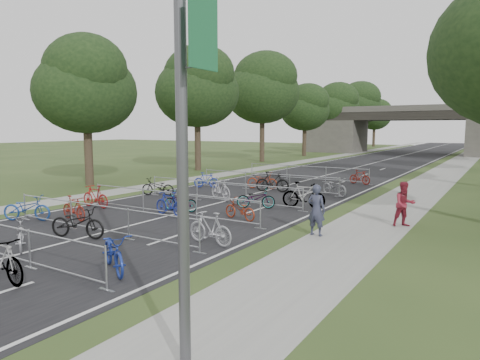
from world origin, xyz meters
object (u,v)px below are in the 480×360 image
object	(u,v)px
pedestrian_a	(316,210)
pedestrian_b	(404,204)
overpass_bridge	(411,130)
lamppost	(183,97)

from	to	relation	value
pedestrian_a	pedestrian_b	size ratio (longest dim) A/B	1.05
overpass_bridge	pedestrian_a	world-z (taller)	overpass_bridge
overpass_bridge	lamppost	xyz separation A→B (m)	(8.33, -63.00, 0.75)
pedestrian_b	overpass_bridge	bearing A→B (deg)	62.51
pedestrian_a	pedestrian_b	distance (m)	3.93
lamppost	pedestrian_a	distance (m)	9.87
overpass_bridge	lamppost	world-z (taller)	lamppost
lamppost	overpass_bridge	bearing A→B (deg)	97.53
overpass_bridge	lamppost	distance (m)	63.55
pedestrian_a	pedestrian_b	world-z (taller)	pedestrian_a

